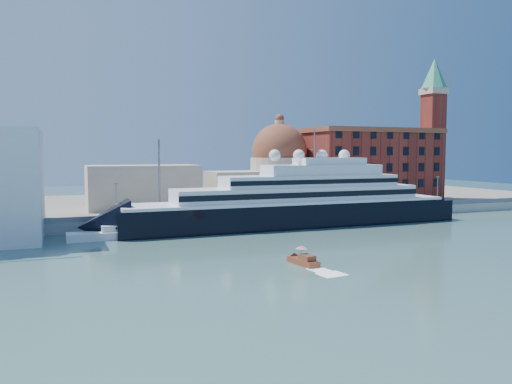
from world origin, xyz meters
name	(u,v)px	position (x,y,z in m)	size (l,w,h in m)	color
ground	(299,245)	(0.00, 0.00, 0.00)	(400.00, 400.00, 0.00)	#355B57
quay	(239,217)	(0.00, 34.00, 1.25)	(180.00, 10.00, 2.50)	gray
land	(197,203)	(0.00, 75.00, 1.00)	(260.00, 72.00, 2.00)	slate
quay_fence	(245,212)	(0.00, 29.50, 3.10)	(180.00, 0.10, 1.20)	slate
superyacht	(281,207)	(6.65, 23.00, 4.71)	(91.42, 12.67, 27.32)	black
service_barge	(103,235)	(-33.87, 20.17, 0.86)	(13.32, 4.52, 2.99)	white
water_taxi	(304,260)	(-6.82, -15.09, 0.72)	(2.85, 6.50, 2.99)	brown
warehouse	(372,164)	(52.00, 52.00, 13.79)	(43.00, 19.00, 23.25)	maroon
campanile	(433,119)	(76.00, 52.00, 28.76)	(8.40, 8.40, 47.00)	maroon
church	(232,175)	(6.39, 57.72, 10.91)	(66.00, 18.00, 25.50)	beige
lamp_posts	(191,185)	(-12.67, 32.27, 9.84)	(120.80, 2.40, 18.00)	slate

